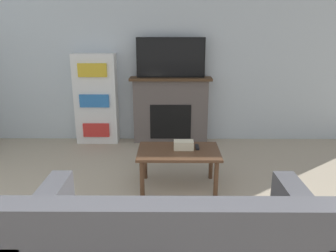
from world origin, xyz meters
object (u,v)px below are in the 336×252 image
at_px(fireplace, 171,110).
at_px(bookshelf, 96,99).
at_px(tv, 171,58).
at_px(coffee_table, 179,156).

distance_m(fireplace, bookshelf, 1.17).
height_order(tv, bookshelf, tv).
distance_m(fireplace, coffee_table, 1.60).
distance_m(tv, bookshelf, 1.32).
bearing_deg(coffee_table, tv, 93.23).
distance_m(fireplace, tv, 0.81).
bearing_deg(coffee_table, bookshelf, 128.47).
relative_size(fireplace, tv, 1.22).
bearing_deg(bookshelf, tv, 0.10).
height_order(fireplace, coffee_table, fireplace).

